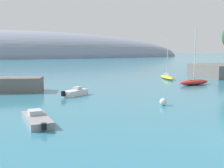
% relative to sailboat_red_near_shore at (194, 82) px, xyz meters
% --- Properties ---
extents(distant_ridge, '(260.41, 68.78, 36.86)m').
position_rel_sailboat_red_near_shore_xyz_m(distant_ridge, '(-34.60, 164.59, -0.55)').
color(distant_ridge, gray).
rests_on(distant_ridge, ground).
extents(sailboat_red_near_shore, '(6.65, 3.10, 9.71)m').
position_rel_sailboat_red_near_shore_xyz_m(sailboat_red_near_shore, '(0.00, 0.00, 0.00)').
color(sailboat_red_near_shore, red).
rests_on(sailboat_red_near_shore, water).
extents(sailboat_yellow_mid_mooring, '(3.29, 7.62, 8.44)m').
position_rel_sailboat_red_near_shore_xyz_m(sailboat_yellow_mid_mooring, '(0.46, 10.16, -0.13)').
color(sailboat_yellow_mid_mooring, yellow).
rests_on(sailboat_yellow_mid_mooring, water).
extents(motorboat_white_foreground, '(4.12, 3.63, 1.14)m').
position_rel_sailboat_red_near_shore_xyz_m(motorboat_white_foreground, '(-22.15, -4.41, -0.14)').
color(motorboat_white_foreground, white).
rests_on(motorboat_white_foreground, water).
extents(motorboat_grey_outer, '(2.39, 5.96, 0.97)m').
position_rel_sailboat_red_near_shore_xyz_m(motorboat_grey_outer, '(-28.11, -17.36, -0.22)').
color(motorboat_grey_outer, gray).
rests_on(motorboat_grey_outer, water).
extents(mooring_buoy_white, '(0.81, 0.81, 0.81)m').
position_rel_sailboat_red_near_shore_xyz_m(mooring_buoy_white, '(-14.10, -14.29, -0.15)').
color(mooring_buoy_white, silver).
rests_on(mooring_buoy_white, water).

